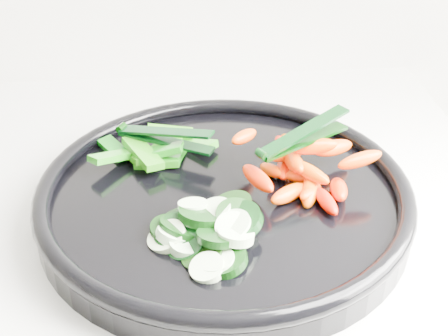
{
  "coord_description": "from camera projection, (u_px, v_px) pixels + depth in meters",
  "views": [
    {
      "loc": [
        0.65,
        1.15,
        1.31
      ],
      "look_at": [
        0.7,
        1.66,
        0.99
      ],
      "focal_mm": 50.0,
      "sensor_mm": 36.0,
      "label": 1
    }
  ],
  "objects": [
    {
      "name": "cucumber_pile",
      "position": [
        203.0,
        231.0,
        0.56
      ],
      "size": [
        0.12,
        0.12,
        0.04
      ],
      "color": "black",
      "rests_on": "veggie_tray"
    },
    {
      "name": "carrot_pile",
      "position": [
        301.0,
        165.0,
        0.63
      ],
      "size": [
        0.15,
        0.16,
        0.05
      ],
      "color": "#DF5600",
      "rests_on": "veggie_tray"
    },
    {
      "name": "pepper_pile",
      "position": [
        155.0,
        152.0,
        0.68
      ],
      "size": [
        0.14,
        0.09,
        0.04
      ],
      "color": "#09610A",
      "rests_on": "veggie_tray"
    },
    {
      "name": "tong_carrot",
      "position": [
        301.0,
        137.0,
        0.62
      ],
      "size": [
        0.1,
        0.07,
        0.02
      ],
      "color": "black",
      "rests_on": "carrot_pile"
    },
    {
      "name": "veggie_tray",
      "position": [
        224.0,
        197.0,
        0.63
      ],
      "size": [
        0.44,
        0.44,
        0.04
      ],
      "color": "black",
      "rests_on": "counter"
    },
    {
      "name": "tong_pepper",
      "position": [
        162.0,
        136.0,
        0.67
      ],
      "size": [
        0.11,
        0.07,
        0.02
      ],
      "color": "black",
      "rests_on": "pepper_pile"
    }
  ]
}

